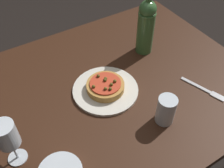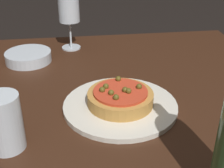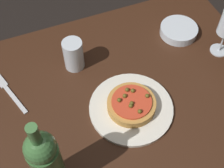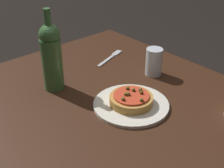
% 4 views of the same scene
% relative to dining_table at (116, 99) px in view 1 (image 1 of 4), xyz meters
% --- Properties ---
extents(ground_plane, '(14.00, 14.00, 0.00)m').
position_rel_dining_table_xyz_m(ground_plane, '(0.00, 0.00, -0.66)').
color(ground_plane, black).
extents(dining_table, '(1.18, 0.95, 0.76)m').
position_rel_dining_table_xyz_m(dining_table, '(0.00, 0.00, 0.00)').
color(dining_table, '#381E11').
rests_on(dining_table, ground_plane).
extents(dinner_plate, '(0.27, 0.27, 0.01)m').
position_rel_dining_table_xyz_m(dinner_plate, '(0.06, 0.01, 0.10)').
color(dinner_plate, silver).
rests_on(dinner_plate, dining_table).
extents(pizza, '(0.16, 0.16, 0.05)m').
position_rel_dining_table_xyz_m(pizza, '(0.06, 0.01, 0.13)').
color(pizza, '#BC843D').
rests_on(pizza, dinner_plate).
extents(wine_glass, '(0.07, 0.07, 0.19)m').
position_rel_dining_table_xyz_m(wine_glass, '(0.47, 0.12, 0.23)').
color(wine_glass, silver).
rests_on(wine_glass, dining_table).
extents(wine_bottle, '(0.08, 0.08, 0.32)m').
position_rel_dining_table_xyz_m(wine_bottle, '(-0.23, -0.13, 0.24)').
color(wine_bottle, '#3D6B38').
rests_on(wine_bottle, dining_table).
extents(water_cup, '(0.07, 0.07, 0.12)m').
position_rel_dining_table_xyz_m(water_cup, '(-0.05, 0.25, 0.16)').
color(water_cup, silver).
rests_on(water_cup, dining_table).
extents(fork, '(0.08, 0.19, 0.00)m').
position_rel_dining_table_xyz_m(fork, '(-0.30, 0.23, 0.10)').
color(fork, silver).
rests_on(fork, dining_table).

